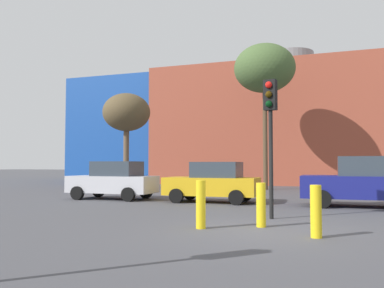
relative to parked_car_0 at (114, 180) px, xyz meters
name	(u,v)px	position (x,y,z in m)	size (l,w,h in m)	color
ground_plane	(264,230)	(7.90, -6.53, -0.86)	(200.00, 200.00, 0.00)	#47474C
building_backdrop	(292,128)	(6.10, 20.72, 3.97)	(39.27, 13.50, 11.63)	#9E4733
parked_car_0	(114,180)	(0.00, 0.00, 0.00)	(3.97, 1.95, 1.72)	silver
parked_car_1	(213,182)	(4.73, 0.00, -0.02)	(3.89, 1.91, 1.69)	gold
parked_car_2	(364,182)	(10.57, 0.00, 0.08)	(4.34, 2.13, 1.88)	navy
traffic_light_island	(270,116)	(7.78, -4.46, 2.14)	(0.40, 0.39, 4.08)	black
bare_tree_0	(126,113)	(-3.33, 7.34, 4.12)	(3.13, 3.13, 6.29)	brown
bare_tree_2	(265,69)	(5.48, 9.36, 6.84)	(3.90, 3.90, 9.30)	brown
bollard_yellow_0	(201,204)	(6.39, -6.82, -0.26)	(0.24, 0.24, 1.19)	yellow
bollard_yellow_1	(261,205)	(7.76, -6.09, -0.30)	(0.24, 0.24, 1.11)	yellow
bollard_yellow_2	(316,211)	(9.13, -7.21, -0.29)	(0.24, 0.24, 1.13)	yellow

